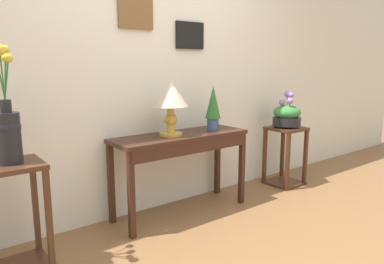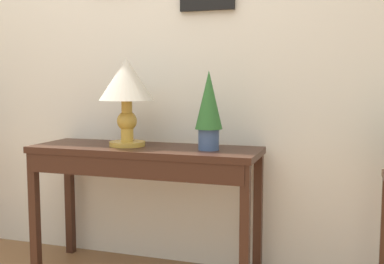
# 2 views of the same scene
# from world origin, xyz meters

# --- Properties ---
(back_wall_with_art) EXTENTS (9.00, 0.13, 2.80)m
(back_wall_with_art) POSITION_xyz_m (0.00, 1.49, 1.40)
(back_wall_with_art) COLOR silver
(back_wall_with_art) RESTS_ON ground
(console_table) EXTENTS (1.24, 0.41, 0.72)m
(console_table) POSITION_xyz_m (0.14, 1.17, 0.62)
(console_table) COLOR #381E14
(console_table) RESTS_ON ground
(table_lamp) EXTENTS (0.30, 0.30, 0.48)m
(table_lamp) POSITION_xyz_m (0.04, 1.20, 1.05)
(table_lamp) COLOR gold
(table_lamp) RESTS_ON console_table
(potted_plant_on_console) EXTENTS (0.14, 0.14, 0.41)m
(potted_plant_on_console) POSITION_xyz_m (0.50, 1.19, 0.94)
(potted_plant_on_console) COLOR #3D5684
(potted_plant_on_console) RESTS_ON console_table
(pedestal_stand_left) EXTENTS (0.36, 0.36, 0.72)m
(pedestal_stand_left) POSITION_xyz_m (-1.23, 1.07, 0.36)
(pedestal_stand_left) COLOR #472819
(pedestal_stand_left) RESTS_ON ground
(flower_vase_tall_left) EXTENTS (0.15, 0.25, 0.73)m
(flower_vase_tall_left) POSITION_xyz_m (-1.23, 1.07, 0.94)
(flower_vase_tall_left) COLOR black
(flower_vase_tall_left) RESTS_ON pedestal_stand_left
(pedestal_stand_right) EXTENTS (0.36, 0.36, 0.65)m
(pedestal_stand_right) POSITION_xyz_m (1.52, 1.13, 0.32)
(pedestal_stand_right) COLOR #472819
(pedestal_stand_right) RESTS_ON ground
(planter_bowl_wide_right) EXTENTS (0.30, 0.30, 0.39)m
(planter_bowl_wide_right) POSITION_xyz_m (1.52, 1.13, 0.78)
(planter_bowl_wide_right) COLOR black
(planter_bowl_wide_right) RESTS_ON pedestal_stand_right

